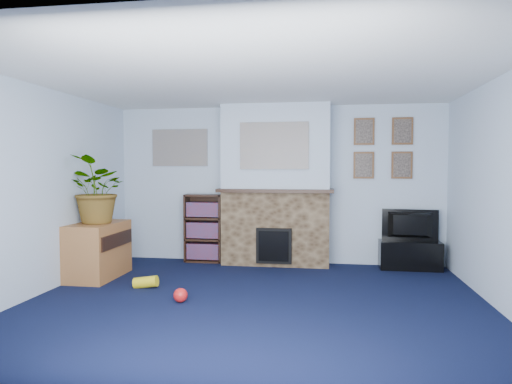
% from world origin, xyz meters
% --- Properties ---
extents(floor, '(5.00, 4.50, 0.01)m').
position_xyz_m(floor, '(0.00, 0.00, 0.00)').
color(floor, black).
rests_on(floor, ground).
extents(ceiling, '(5.00, 4.50, 0.01)m').
position_xyz_m(ceiling, '(0.00, 0.00, 2.40)').
color(ceiling, white).
rests_on(ceiling, wall_back).
extents(wall_back, '(5.00, 0.04, 2.40)m').
position_xyz_m(wall_back, '(0.00, 2.25, 1.20)').
color(wall_back, silver).
rests_on(wall_back, ground).
extents(wall_front, '(5.00, 0.04, 2.40)m').
position_xyz_m(wall_front, '(0.00, -2.25, 1.20)').
color(wall_front, silver).
rests_on(wall_front, ground).
extents(wall_left, '(0.04, 4.50, 2.40)m').
position_xyz_m(wall_left, '(-2.50, 0.00, 1.20)').
color(wall_left, silver).
rests_on(wall_left, ground).
extents(wall_right, '(0.04, 4.50, 2.40)m').
position_xyz_m(wall_right, '(2.50, 0.00, 1.20)').
color(wall_right, silver).
rests_on(wall_right, ground).
extents(chimney_breast, '(1.72, 0.50, 2.40)m').
position_xyz_m(chimney_breast, '(0.00, 2.05, 1.18)').
color(chimney_breast, brown).
rests_on(chimney_breast, ground).
extents(collage_main, '(1.00, 0.03, 0.68)m').
position_xyz_m(collage_main, '(0.00, 1.84, 1.78)').
color(collage_main, gray).
rests_on(collage_main, chimney_breast).
extents(collage_left, '(0.90, 0.03, 0.58)m').
position_xyz_m(collage_left, '(-1.55, 2.23, 1.78)').
color(collage_left, gray).
rests_on(collage_left, wall_back).
extents(portrait_tl, '(0.30, 0.03, 0.40)m').
position_xyz_m(portrait_tl, '(1.30, 2.23, 2.00)').
color(portrait_tl, brown).
rests_on(portrait_tl, wall_back).
extents(portrait_tr, '(0.30, 0.03, 0.40)m').
position_xyz_m(portrait_tr, '(1.85, 2.23, 2.00)').
color(portrait_tr, brown).
rests_on(portrait_tr, wall_back).
extents(portrait_bl, '(0.30, 0.03, 0.40)m').
position_xyz_m(portrait_bl, '(1.30, 2.23, 1.50)').
color(portrait_bl, brown).
rests_on(portrait_bl, wall_back).
extents(portrait_br, '(0.30, 0.03, 0.40)m').
position_xyz_m(portrait_br, '(1.85, 2.23, 1.50)').
color(portrait_br, brown).
rests_on(portrait_br, wall_back).
extents(tv_stand, '(0.86, 0.36, 0.41)m').
position_xyz_m(tv_stand, '(1.95, 2.03, 0.23)').
color(tv_stand, black).
rests_on(tv_stand, ground).
extents(television, '(0.79, 0.20, 0.45)m').
position_xyz_m(television, '(1.95, 2.05, 0.63)').
color(television, black).
rests_on(television, tv_stand).
extents(bookshelf, '(0.58, 0.28, 1.05)m').
position_xyz_m(bookshelf, '(-1.12, 2.11, 0.50)').
color(bookshelf, black).
rests_on(bookshelf, ground).
extents(sideboard, '(0.52, 0.94, 0.73)m').
position_xyz_m(sideboard, '(-2.24, 0.87, 0.35)').
color(sideboard, '#9F6233').
rests_on(sideboard, ground).
extents(potted_plant, '(1.06, 1.04, 0.90)m').
position_xyz_m(potted_plant, '(-2.19, 0.82, 1.18)').
color(potted_plant, '#26661E').
rests_on(potted_plant, sideboard).
extents(mantel_clock, '(0.11, 0.07, 0.15)m').
position_xyz_m(mantel_clock, '(-0.03, 2.00, 1.22)').
color(mantel_clock, gold).
rests_on(mantel_clock, chimney_breast).
extents(mantel_candle, '(0.05, 0.05, 0.17)m').
position_xyz_m(mantel_candle, '(0.33, 2.00, 1.23)').
color(mantel_candle, '#B2BFC6').
rests_on(mantel_candle, chimney_breast).
extents(mantel_teddy, '(0.14, 0.14, 0.14)m').
position_xyz_m(mantel_teddy, '(-0.52, 2.00, 1.22)').
color(mantel_teddy, gray).
rests_on(mantel_teddy, chimney_breast).
extents(mantel_can, '(0.07, 0.07, 0.13)m').
position_xyz_m(mantel_can, '(0.73, 2.00, 1.21)').
color(mantel_can, orange).
rests_on(mantel_can, chimney_breast).
extents(green_crate, '(0.40, 0.37, 0.26)m').
position_xyz_m(green_crate, '(-2.30, 0.98, 0.14)').
color(green_crate, '#198C26').
rests_on(green_crate, ground).
extents(toy_ball, '(0.15, 0.15, 0.15)m').
position_xyz_m(toy_ball, '(-0.80, -0.05, 0.09)').
color(toy_ball, red).
rests_on(toy_ball, ground).
extents(toy_block, '(0.25, 0.25, 0.24)m').
position_xyz_m(toy_block, '(-2.30, 0.90, 0.11)').
color(toy_block, orange).
rests_on(toy_block, ground).
extents(toy_tube, '(0.31, 0.14, 0.17)m').
position_xyz_m(toy_tube, '(-1.41, 0.46, 0.07)').
color(toy_tube, yellow).
rests_on(toy_tube, ground).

